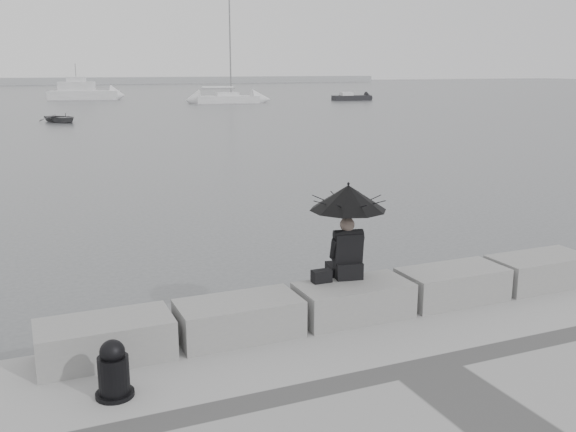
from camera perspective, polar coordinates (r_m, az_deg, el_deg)
name	(u,v)px	position (r m, az deg, el deg)	size (l,w,h in m)	color
ground	(338,338)	(9.79, 4.43, -10.76)	(360.00, 360.00, 0.00)	#494B4E
stone_block_far_left	(105,340)	(8.16, -15.94, -10.55)	(1.60, 0.80, 0.50)	gray
stone_block_left	(239,319)	(8.50, -4.38, -9.09)	(1.60, 0.80, 0.50)	gray
stone_block_centre	(353,300)	(9.15, 5.83, -7.48)	(1.60, 0.80, 0.50)	gray
stone_block_right	(452,285)	(10.04, 14.40, -5.94)	(1.60, 0.80, 0.50)	gray
stone_block_far_right	(539,271)	(11.13, 21.39, -4.57)	(1.60, 0.80, 0.50)	gray
seated_person	(348,210)	(9.05, 5.38, 0.49)	(1.10, 1.10, 1.39)	black
bag	(321,276)	(9.06, 2.99, -5.36)	(0.27, 0.16, 0.18)	black
mooring_bollard	(114,373)	(7.26, -15.24, -13.34)	(0.41, 0.41, 0.65)	black
sailboat_right	(227,98)	(74.23, -5.42, 10.38)	(7.31, 3.36, 12.90)	white
motor_cruiser	(84,92)	(85.62, -17.68, 10.43)	(8.83, 5.27, 4.50)	white
small_motorboat	(352,98)	(80.20, 5.68, 10.42)	(4.90, 2.11, 1.10)	black
dinghy	(61,118)	(50.44, -19.54, 8.17)	(3.42, 1.45, 0.58)	slate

